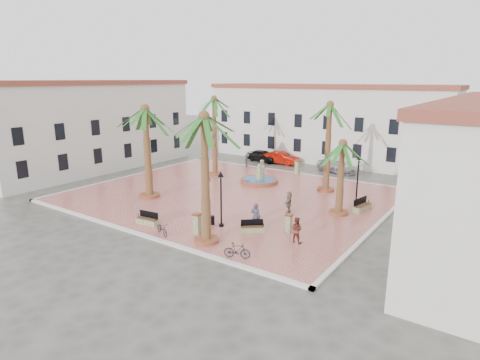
{
  "coord_description": "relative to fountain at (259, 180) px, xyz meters",
  "views": [
    {
      "loc": [
        20.29,
        -27.68,
        10.13
      ],
      "look_at": [
        1.0,
        0.0,
        1.6
      ],
      "focal_mm": 30.0,
      "sensor_mm": 36.0,
      "label": 1
    }
  ],
  "objects": [
    {
      "name": "car_white",
      "position": [
        4.07,
        9.76,
        0.23
      ],
      "size": [
        5.08,
        3.8,
        1.28
      ],
      "primitive_type": "imported",
      "rotation": [
        0.0,
        0.0,
        1.16
      ],
      "color": "silver",
      "rests_on": "ground"
    },
    {
      "name": "car_silver",
      "position": [
        4.41,
        9.26,
        0.2
      ],
      "size": [
        4.46,
        2.48,
        1.22
      ],
      "primitive_type": "imported",
      "rotation": [
        0.0,
        0.0,
        1.38
      ],
      "color": "#A0A1A9",
      "rests_on": "ground"
    },
    {
      "name": "pedestrian_fountain_b",
      "position": [
        -2.52,
        -5.16,
        0.67
      ],
      "size": [
        1.11,
        0.51,
        1.86
      ],
      "primitive_type": "imported",
      "rotation": [
        0.0,
        0.0,
        -0.05
      ],
      "color": "#333D57",
      "rests_on": "plaza"
    },
    {
      "name": "palm_s",
      "position": [
        5.18,
        -14.47,
        6.74
      ],
      "size": [
        5.02,
        5.02,
        8.21
      ],
      "color": "#9E5031",
      "rests_on": "plaza"
    },
    {
      "name": "litter_bin",
      "position": [
        3.54,
        -11.84,
        0.06
      ],
      "size": [
        0.33,
        0.33,
        0.64
      ],
      "primitive_type": "cylinder",
      "color": "black",
      "rests_on": "plaza"
    },
    {
      "name": "bollard_n",
      "position": [
        1.38,
        5.48,
        0.53
      ],
      "size": [
        0.61,
        0.61,
        1.53
      ],
      "rotation": [
        0.0,
        0.0,
        -0.12
      ],
      "color": "#8F9966",
      "rests_on": "plaza"
    },
    {
      "name": "cyclist_b",
      "position": [
        9.85,
        -11.32,
        0.57
      ],
      "size": [
        0.82,
        0.65,
        1.66
      ],
      "primitive_type": "imported",
      "rotation": [
        0.0,
        0.0,
        3.17
      ],
      "color": "brown",
      "rests_on": "plaza"
    },
    {
      "name": "car_black",
      "position": [
        -5.56,
        9.72,
        0.34
      ],
      "size": [
        4.56,
        2.26,
        1.5
      ],
      "primitive_type": "imported",
      "rotation": [
        0.0,
        0.0,
        1.46
      ],
      "color": "black",
      "rests_on": "ground"
    },
    {
      "name": "kerb_s",
      "position": [
        0.1,
        -15.92,
        -0.33
      ],
      "size": [
        26.3,
        0.3,
        0.16
      ],
      "primitive_type": "cube",
      "color": "silver",
      "rests_on": "ground"
    },
    {
      "name": "cyclist_a",
      "position": [
        6.58,
        -10.92,
        0.68
      ],
      "size": [
        0.75,
        0.55,
        1.88
      ],
      "primitive_type": "imported",
      "rotation": [
        0.0,
        0.0,
        3.29
      ],
      "color": "#35374F",
      "rests_on": "plaza"
    },
    {
      "name": "fountain",
      "position": [
        0.0,
        0.0,
        0.0
      ],
      "size": [
        3.71,
        3.71,
        1.92
      ],
      "color": "#9E5031",
      "rests_on": "plaza"
    },
    {
      "name": "car_red",
      "position": [
        -3.05,
        9.76,
        0.34
      ],
      "size": [
        4.59,
        1.64,
        1.51
      ],
      "primitive_type": "imported",
      "rotation": [
        0.0,
        0.0,
        1.58
      ],
      "color": "#A01004",
      "rests_on": "ground"
    },
    {
      "name": "building_west",
      "position": [
        -18.9,
        -4.92,
        4.61
      ],
      "size": [
        6.4,
        24.4,
        10.0
      ],
      "rotation": [
        0.0,
        0.0,
        1.57
      ],
      "color": "silver",
      "rests_on": "ground"
    },
    {
      "name": "bollard_se",
      "position": [
        3.84,
        -13.82,
        0.48
      ],
      "size": [
        0.57,
        0.57,
        1.42
      ],
      "rotation": [
        0.0,
        0.0,
        0.12
      ],
      "color": "#8F9966",
      "rests_on": "plaza"
    },
    {
      "name": "building_north",
      "position": [
        0.1,
        15.08,
        4.35
      ],
      "size": [
        30.4,
        7.4,
        9.5
      ],
      "color": "silver",
      "rests_on": "ground"
    },
    {
      "name": "bicycle_a",
      "position": [
        2.0,
        -15.2,
        0.14
      ],
      "size": [
        1.63,
        1.06,
        0.81
      ],
      "primitive_type": "imported",
      "rotation": [
        0.0,
        0.0,
        1.2
      ],
      "color": "black",
      "rests_on": "plaza"
    },
    {
      "name": "plaza",
      "position": [
        0.1,
        -4.92,
        -0.34
      ],
      "size": [
        26.0,
        22.0,
        0.15
      ],
      "primitive_type": "cube",
      "color": "#CE6D64",
      "rests_on": "ground"
    },
    {
      "name": "bench_s",
      "position": [
        -0.26,
        -14.43,
        -0.01
      ],
      "size": [
        1.76,
        0.73,
        0.9
      ],
      "rotation": [
        0.0,
        0.0,
        0.12
      ],
      "color": "#8F9966",
      "rests_on": "plaza"
    },
    {
      "name": "bollard_e",
      "position": [
        8.66,
        -10.07,
        0.39
      ],
      "size": [
        0.46,
        0.46,
        1.26
      ],
      "rotation": [
        0.0,
        0.0,
        -0.03
      ],
      "color": "#8F9966",
      "rests_on": "plaza"
    },
    {
      "name": "lamppost_e",
      "position": [
        10.13,
        -1.06,
        2.48
      ],
      "size": [
        0.44,
        0.44,
        4.05
      ],
      "color": "black",
      "rests_on": "plaza"
    },
    {
      "name": "palm_e",
      "position": [
        9.98,
        -4.53,
        4.43
      ],
      "size": [
        4.72,
        4.72,
        5.75
      ],
      "color": "#9E5031",
      "rests_on": "plaza"
    },
    {
      "name": "kerb_n",
      "position": [
        0.1,
        6.08,
        -0.33
      ],
      "size": [
        26.3,
        0.3,
        0.16
      ],
      "primitive_type": "cube",
      "color": "silver",
      "rests_on": "ground"
    },
    {
      "name": "bench_ne",
      "position": [
        12.48,
        4.87,
        -0.01
      ],
      "size": [
        1.15,
        1.74,
        0.88
      ],
      "rotation": [
        0.0,
        0.0,
        1.99
      ],
      "color": "#8F9966",
      "rests_on": "plaza"
    },
    {
      "name": "pedestrian_north",
      "position": [
        -5.14,
        5.48,
        0.53
      ],
      "size": [
        0.7,
        1.08,
        1.57
      ],
      "primitive_type": "imported",
      "rotation": [
        0.0,
        0.0,
        1.69
      ],
      "color": "#4B4B50",
      "rests_on": "plaza"
    },
    {
      "name": "ground",
      "position": [
        0.1,
        -4.92,
        -0.41
      ],
      "size": [
        120.0,
        120.0,
        0.0
      ],
      "primitive_type": "plane",
      "color": "#56544F",
      "rests_on": "ground"
    },
    {
      "name": "lamppost_s",
      "position": [
        4.27,
        -11.74,
        2.4
      ],
      "size": [
        0.43,
        0.43,
        3.93
      ],
      "color": "black",
      "rests_on": "plaza"
    },
    {
      "name": "pedestrian_east",
      "position": [
        6.7,
        -6.44,
        0.58
      ],
      "size": [
        1.01,
        1.63,
        1.68
      ],
      "primitive_type": "imported",
      "rotation": [
        0.0,
        0.0,
        -1.21
      ],
      "color": "gray",
      "rests_on": "plaza"
    },
    {
      "name": "kerb_w",
      "position": [
        -12.9,
        -4.92,
        -0.33
      ],
      "size": [
        0.3,
        22.3,
        0.16
      ],
      "primitive_type": "cube",
      "color": "silver",
      "rests_on": "ground"
    },
    {
      "name": "bench_se",
      "position": [
        6.65,
        -11.44,
        -0.02
      ],
      "size": [
        1.54,
        1.4,
        0.84
      ],
      "rotation": [
        0.0,
        0.0,
        0.7
      ],
      "color": "#8F9966",
      "rests_on": "plaza"
    },
    {
      "name": "palm_sw",
      "position": [
        -5.24,
        -9.6,
        6.42
      ],
      "size": [
        5.69,
        5.69,
        7.99
      ],
      "color": "#9E5031",
      "rests_on": "plaza"
    },
    {
      "name": "palm_ne",
      "position": [
        6.57,
        1.0,
        6.69
      ],
      "size": [
        5.01,
        5.01,
        8.15
      ],
      "color": "#9E5031",
      "rests_on": "plaza"
    },
    {
      "name": "bicycle_b",
      "position": [
        8.14,
        -15.32,
        0.21
      ],
      "size": [
        1.61,
        0.99,
        0.94
      ],
      "primitive_type": "imported",
      "rotation": [
        0.0,
        0.0,
        1.95
      ],
      "color": "black",
      "rests_on": "plaza"
    },
    {
      "name": "kerb_e",
      "position": [
        13.1,
        -4.92,
        -0.33
      ],
      "size": [
        0.3,
        22.3,
        0.16
      ],
      "primitive_type": "cube",
      "color": "silver",
      "rests_on": "ground"
    },
    {
      "name": "palm_nw",
      "position": [
        -5.73,
        0.2,
        6.91
      ],
      "size": [
        4.79,
        4.79,
        8.34
      ],
      "color": "#9E5031",
      "rests_on": "plaza"
    },
    {
      "name": "bench_e",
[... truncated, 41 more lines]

